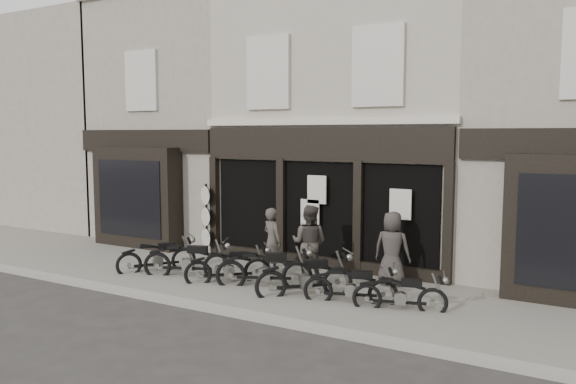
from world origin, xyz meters
The scene contains 17 objects.
ground_plane centered at (0.00, 0.00, 0.00)m, with size 90.00×90.00×0.00m, color #2D2B28.
pavement centered at (0.00, 0.90, 0.06)m, with size 30.00×4.20×0.12m, color slate.
kerb centered at (0.00, -1.25, 0.07)m, with size 30.00×0.25×0.13m, color gray.
central_building centered at (0.00, 5.95, 4.08)m, with size 7.30×6.22×8.34m.
neighbour_left centered at (-6.35, 5.90, 4.04)m, with size 5.60×6.73×8.34m.
filler_left centered at (-14.50, 6.00, 4.10)m, with size 11.00×6.00×8.20m, color #9E9486.
motorcycle_0 centered at (-3.55, 0.52, 0.40)m, with size 1.46×1.82×1.01m.
motorcycle_1 centered at (-2.46, 0.45, 0.44)m, with size 2.15×1.19×1.10m.
motorcycle_2 centered at (-1.25, 0.53, 0.40)m, with size 1.76×1.58×1.02m.
motorcycle_3 centered at (-0.25, 0.60, 0.44)m, with size 2.17×1.26×1.12m.
motorcycle_4 centered at (0.91, 0.47, 0.43)m, with size 1.83×1.75×1.09m.
motorcycle_5 centered at (2.02, 0.46, 0.39)m, with size 1.98×0.91×0.98m.
motorcycle_6 centered at (3.11, 0.48, 0.37)m, with size 1.89×0.83×0.93m.
man_left centered at (-0.74, 1.73, 0.98)m, with size 0.63×0.41×1.71m, color #433C37.
man_centre centered at (0.40, 1.61, 1.06)m, with size 0.91×0.71×1.87m, color #3D3731.
man_right centered at (2.32, 2.18, 1.01)m, with size 0.87×0.57×1.78m, color #38322F.
advert_sign_post centered at (-3.63, 2.69, 1.09)m, with size 0.51×0.35×2.25m.
Camera 1 is at (6.67, -10.44, 3.73)m, focal length 35.00 mm.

